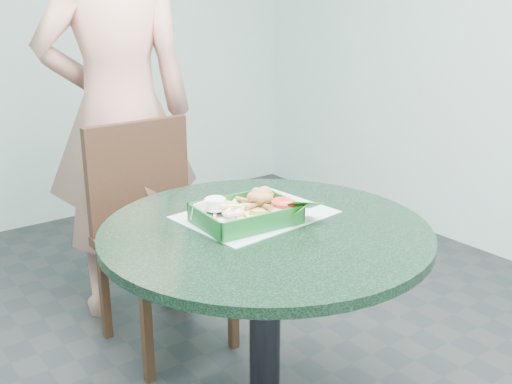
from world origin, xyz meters
TOP-DOWN VIEW (x-y plane):
  - wall_back at (0.00, 2.50)m, footprint 4.00×0.04m
  - cafe_table at (0.00, 0.00)m, footprint 0.98×0.98m
  - dining_chair at (0.04, 0.82)m, footprint 0.46×0.46m
  - diner_person at (0.06, 1.13)m, footprint 0.96×0.77m
  - placemat at (0.03, 0.10)m, footprint 0.47×0.37m
  - food_basket at (-0.03, 0.06)m, footprint 0.29×0.21m
  - crab_sandwich at (0.04, 0.09)m, footprint 0.13×0.13m
  - fries_pile at (-0.06, 0.08)m, footprint 0.13×0.14m
  - sauce_ramekin at (-0.09, 0.13)m, footprint 0.07×0.07m
  - garnish_cup at (0.08, -0.00)m, footprint 0.13×0.12m

SIDE VIEW (x-z plane):
  - dining_chair at x=0.04m, z-range 0.07..1.00m
  - cafe_table at x=0.00m, z-range 0.21..0.96m
  - placemat at x=0.03m, z-range 0.75..0.75m
  - food_basket at x=-0.03m, z-range 0.74..0.80m
  - fries_pile at x=-0.06m, z-range 0.77..0.81m
  - garnish_cup at x=0.08m, z-range 0.77..0.82m
  - crab_sandwich at x=0.04m, z-range 0.76..0.84m
  - sauce_ramekin at x=-0.09m, z-range 0.78..0.82m
  - diner_person at x=0.06m, z-range 0.00..2.30m
  - wall_back at x=0.00m, z-range 0.00..2.80m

